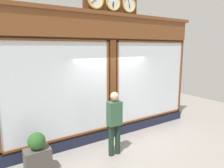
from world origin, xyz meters
TOP-DOWN VIEW (x-y plane):
  - shop_facade at (0.00, -0.13)m, footprint 6.59×0.42m
  - pedestrian at (0.54, 0.94)m, footprint 0.37×0.23m
  - planter_box at (2.44, 0.69)m, footprint 0.56×0.36m
  - planter_shrub at (2.44, 0.69)m, footprint 0.38×0.38m

SIDE VIEW (x-z plane):
  - planter_box at x=2.44m, z-range 0.00..0.58m
  - planter_shrub at x=2.44m, z-range 0.58..0.96m
  - pedestrian at x=0.54m, z-range 0.09..1.78m
  - shop_facade at x=0.00m, z-range -0.27..4.11m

